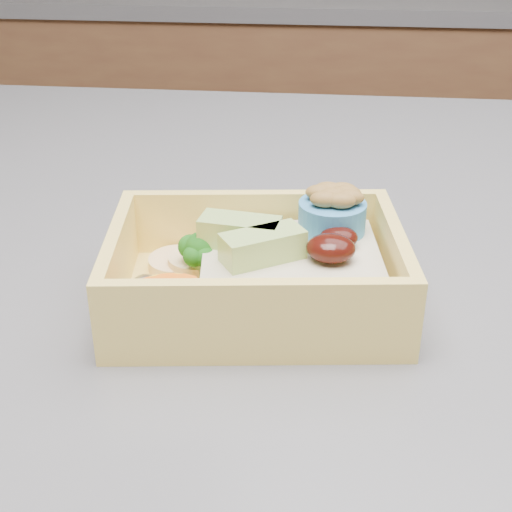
# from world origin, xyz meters

# --- Properties ---
(back_cabinets) EXTENTS (3.20, 0.62, 2.30)m
(back_cabinets) POSITION_xyz_m (0.00, 1.23, 0.89)
(back_cabinets) COLOR brown
(back_cabinets) RESTS_ON ground
(bento_box) EXTENTS (0.18, 0.14, 0.06)m
(bento_box) POSITION_xyz_m (-0.05, -0.16, 0.94)
(bento_box) COLOR #FFDB69
(bento_box) RESTS_ON island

